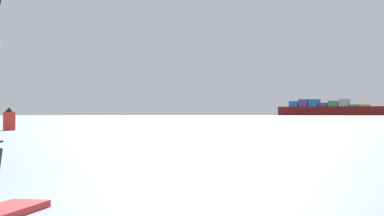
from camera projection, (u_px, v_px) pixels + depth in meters
The scene contains 3 objects.
cargo_ship at pixel (343, 109), 854.10m from camera, with size 178.70×80.32×38.11m.
distant_headland at pixel (241, 104), 1297.70m from camera, with size 802.17×395.99×47.56m, color #756B56.
channel_buoy at pixel (9, 120), 62.30m from camera, with size 1.23×1.23×2.34m.
Camera 1 is at (6.76, -9.93, 1.63)m, focal length 57.86 mm.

